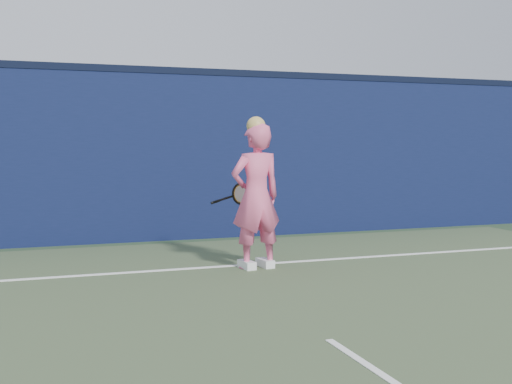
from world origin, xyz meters
name	(u,v)px	position (x,y,z in m)	size (l,w,h in m)	color
backstop_wall	(173,158)	(0.00, 6.50, 1.25)	(24.00, 0.40, 2.50)	#0C1538
wall_cap	(172,72)	(0.00, 6.50, 2.55)	(24.00, 0.42, 0.10)	black
player	(256,196)	(0.41, 3.81, 0.85)	(0.66, 0.48, 1.77)	#EA5B89
racket	(239,194)	(0.34, 4.23, 0.84)	(0.53, 0.12, 0.28)	black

